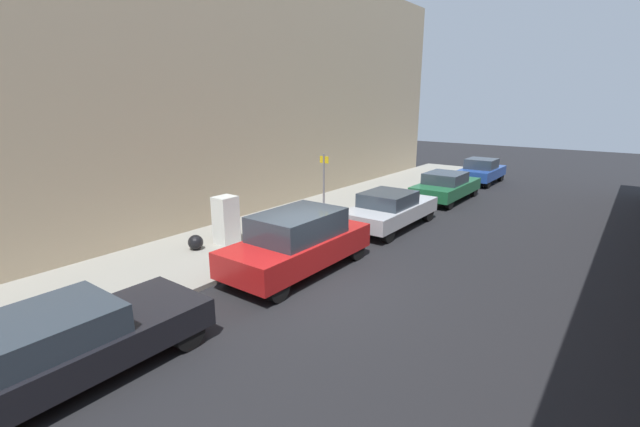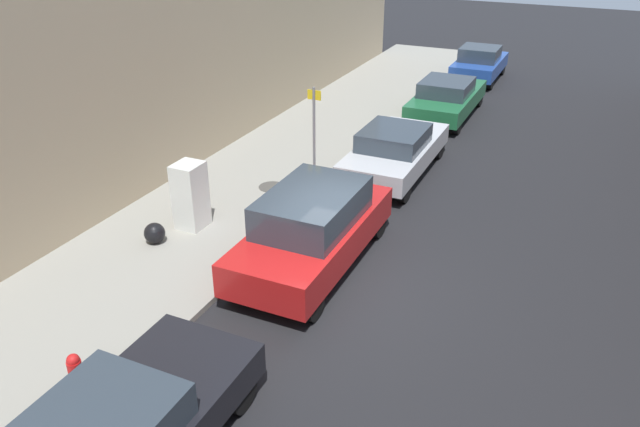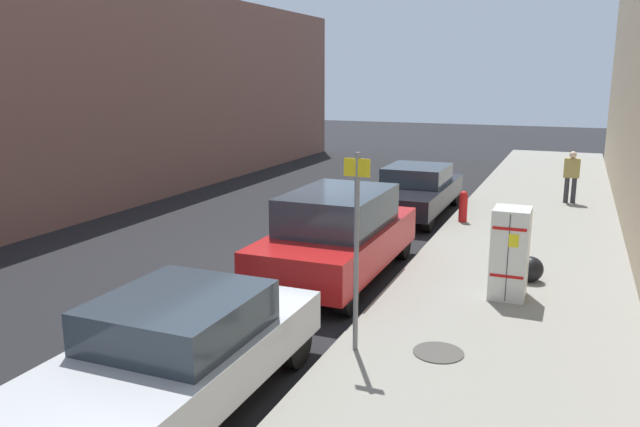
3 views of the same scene
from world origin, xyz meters
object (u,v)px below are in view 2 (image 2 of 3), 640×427
parked_sedan_silver (395,150)px  parked_sedan_green (447,98)px  parked_suv_red (313,228)px  parked_hatchback_blue (479,63)px  street_sign_post (314,135)px  discarded_refrigerator (190,196)px  fire_hydrant (77,376)px  trash_bag (155,233)px

parked_sedan_silver → parked_sedan_green: bearing=90.0°
parked_sedan_green → parked_suv_red: bearing=-90.0°
parked_suv_red → parked_sedan_green: (0.00, 11.09, -0.18)m
parked_hatchback_blue → parked_sedan_silver: bearing=-90.0°
street_sign_post → parked_suv_red: bearing=-65.3°
parked_sedan_green → street_sign_post: bearing=-100.6°
discarded_refrigerator → parked_sedan_green: bearing=73.5°
fire_hydrant → parked_suv_red: 5.45m
parked_sedan_silver → parked_hatchback_blue: (-0.00, 11.21, 0.01)m
discarded_refrigerator → fire_hydrant: 5.69m
parked_sedan_silver → discarded_refrigerator: bearing=-121.7°
street_sign_post → parked_sedan_green: size_ratio=0.61×
street_sign_post → parked_sedan_silver: size_ratio=0.61×
parked_sedan_green → parked_hatchback_blue: bearing=90.0°
street_sign_post → parked_suv_red: 3.61m
parked_suv_red → parked_sedan_silver: 5.40m
fire_hydrant → parked_suv_red: size_ratio=0.18×
parked_suv_red → fire_hydrant: bearing=-106.2°
parked_sedan_silver → parked_hatchback_blue: parked_hatchback_blue is taller
parked_sedan_green → trash_bag: bearing=-106.5°
parked_sedan_silver → trash_bag: bearing=-119.5°
street_sign_post → parked_hatchback_blue: 13.51m
trash_bag → parked_sedan_silver: size_ratio=0.10×
parked_suv_red → parked_sedan_green: 11.09m
discarded_refrigerator → parked_sedan_silver: 6.11m
fire_hydrant → street_sign_post: bearing=89.7°
discarded_refrigerator → trash_bag: discarded_refrigerator is taller
discarded_refrigerator → trash_bag: (-0.30, -1.02, -0.55)m
discarded_refrigerator → parked_sedan_silver: size_ratio=0.35×
discarded_refrigerator → parked_sedan_silver: bearing=58.3°
parked_suv_red → parked_sedan_silver: parked_suv_red is taller
street_sign_post → parked_suv_red: size_ratio=0.60×
fire_hydrant → trash_bag: fire_hydrant is taller
discarded_refrigerator → parked_sedan_green: 11.35m
fire_hydrant → trash_bag: 4.84m
parked_suv_red → parked_sedan_silver: bearing=90.0°
discarded_refrigerator → parked_suv_red: bearing=-3.6°
discarded_refrigerator → parked_suv_red: 3.22m
fire_hydrant → trash_bag: bearing=114.5°
parked_suv_red → parked_sedan_green: size_ratio=1.02×
fire_hydrant → parked_sedan_silver: size_ratio=0.18×
trash_bag → parked_sedan_silver: parked_sedan_silver is taller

